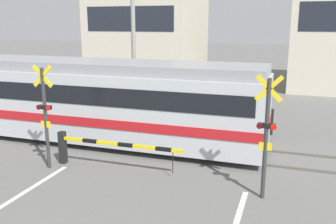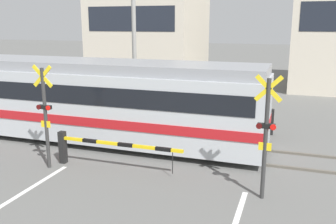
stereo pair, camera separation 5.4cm
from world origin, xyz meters
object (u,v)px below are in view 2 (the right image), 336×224
object	(u,v)px
commuter_train	(68,96)
crossing_barrier_far	(243,116)
pedestrian	(233,101)
crossing_signal_right	(266,132)
crossing_barrier_near	(93,146)
crossing_signal_left	(45,112)

from	to	relation	value
commuter_train	crossing_barrier_far	world-z (taller)	commuter_train
commuter_train	pedestrian	world-z (taller)	commuter_train
commuter_train	crossing_barrier_far	size ratio (longest dim) A/B	3.68
crossing_barrier_far	crossing_signal_right	xyz separation A→B (m)	(1.34, -5.96, 1.09)
commuter_train	crossing_barrier_far	distance (m)	7.15
commuter_train	crossing_barrier_near	xyz separation A→B (m)	(2.56, -2.56, -0.95)
pedestrian	crossing_signal_left	bearing A→B (deg)	-121.35
crossing_barrier_near	pedestrian	xyz separation A→B (m)	(3.22, 7.00, 0.25)
commuter_train	crossing_signal_left	distance (m)	3.29
commuter_train	pedestrian	distance (m)	7.32
crossing_barrier_far	pedestrian	distance (m)	1.69
crossing_barrier_near	pedestrian	distance (m)	7.71
crossing_barrier_near	commuter_train	bearing A→B (deg)	134.98
commuter_train	crossing_barrier_far	xyz separation A→B (m)	(6.46, 2.91, -0.95)
crossing_barrier_near	crossing_signal_left	xyz separation A→B (m)	(-1.34, -0.49, 1.09)
crossing_barrier_far	commuter_train	bearing A→B (deg)	-155.72
crossing_signal_left	crossing_signal_right	distance (m)	6.57
crossing_signal_right	pedestrian	world-z (taller)	crossing_signal_right
crossing_signal_right	commuter_train	bearing A→B (deg)	158.64
crossing_signal_right	crossing_barrier_far	bearing A→B (deg)	102.63
commuter_train	crossing_signal_left	size ratio (longest dim) A/B	4.73
crossing_barrier_near	crossing_barrier_far	world-z (taller)	same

